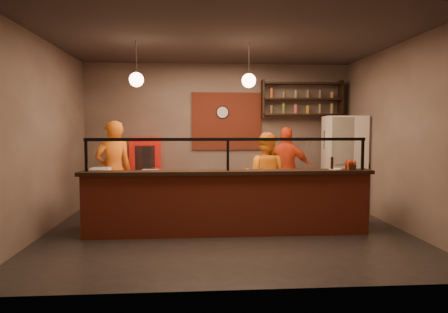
{
  "coord_description": "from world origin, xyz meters",
  "views": [
    {
      "loc": [
        -0.51,
        -6.65,
        1.73
      ],
      "look_at": [
        -0.02,
        0.3,
        1.24
      ],
      "focal_mm": 32.0,
      "sensor_mm": 36.0,
      "label": 1
    }
  ],
  "objects": [
    {
      "name": "red_cooler",
      "position": [
        -1.61,
        2.15,
        0.77
      ],
      "size": [
        0.71,
        0.66,
        1.54
      ],
      "primitive_type": "cube",
      "rotation": [
        0.0,
        0.0,
        0.08
      ],
      "color": "red",
      "rests_on": "floor"
    },
    {
      "name": "wall_front",
      "position": [
        0.0,
        -2.5,
        1.6
      ],
      "size": [
        6.0,
        0.0,
        6.0
      ],
      "primitive_type": "plane",
      "rotation": [
        -1.57,
        0.0,
        0.0
      ],
      "color": "#756556",
      "rests_on": "floor"
    },
    {
      "name": "fridge",
      "position": [
        2.6,
        1.53,
        0.99
      ],
      "size": [
        0.95,
        0.9,
        1.99
      ],
      "primitive_type": "cube",
      "rotation": [
        0.0,
        0.0,
        -0.17
      ],
      "color": "silver",
      "rests_on": "floor"
    },
    {
      "name": "cook_right",
      "position": [
        1.37,
        1.47,
        0.88
      ],
      "size": [
        1.11,
        0.71,
        1.76
      ],
      "primitive_type": "imported",
      "rotation": [
        0.0,
        0.0,
        2.84
      ],
      "color": "red",
      "rests_on": "floor"
    },
    {
      "name": "brick_patch",
      "position": [
        0.2,
        2.47,
        1.9
      ],
      "size": [
        1.6,
        0.04,
        1.3
      ],
      "primitive_type": "cube",
      "color": "#963620",
      "rests_on": "wall_back"
    },
    {
      "name": "condiment_caddy",
      "position": [
        2.01,
        -0.32,
        1.11
      ],
      "size": [
        0.19,
        0.17,
        0.09
      ],
      "primitive_type": "cube",
      "rotation": [
        0.0,
        0.0,
        -0.3
      ],
      "color": "black",
      "rests_on": "counter_ledge"
    },
    {
      "name": "floor",
      "position": [
        0.0,
        0.0,
        0.0
      ],
      "size": [
        6.0,
        6.0,
        0.0
      ],
      "primitive_type": "plane",
      "color": "black",
      "rests_on": "ground"
    },
    {
      "name": "worktop",
      "position": [
        0.0,
        0.2,
        0.88
      ],
      "size": [
        4.6,
        0.75,
        0.05
      ],
      "primitive_type": "cube",
      "color": "silver",
      "rests_on": "worktop_cabinet"
    },
    {
      "name": "pepper_mill",
      "position": [
        1.7,
        -0.32,
        1.16
      ],
      "size": [
        0.06,
        0.06,
        0.21
      ],
      "primitive_type": "cylinder",
      "rotation": [
        0.0,
        0.0,
        -0.3
      ],
      "color": "black",
      "rests_on": "counter_ledge"
    },
    {
      "name": "prep_tub_a",
      "position": [
        -2.15,
        0.33,
        0.98
      ],
      "size": [
        0.32,
        0.27,
        0.16
      ],
      "primitive_type": "cube",
      "rotation": [
        0.0,
        0.0,
        -0.05
      ],
      "color": "silver",
      "rests_on": "worktop"
    },
    {
      "name": "cook_left",
      "position": [
        -2.05,
        0.92,
        0.94
      ],
      "size": [
        0.81,
        0.69,
        1.88
      ],
      "primitive_type": "imported",
      "rotation": [
        0.0,
        0.0,
        3.56
      ],
      "color": "orange",
      "rests_on": "floor"
    },
    {
      "name": "small_plate",
      "position": [
        1.77,
        -0.3,
        1.07
      ],
      "size": [
        0.25,
        0.25,
        0.01
      ],
      "primitive_type": "cylinder",
      "rotation": [
        0.0,
        0.0,
        0.24
      ],
      "color": "silver",
      "rests_on": "counter_ledge"
    },
    {
      "name": "pizza_dough",
      "position": [
        0.07,
        0.19,
        0.91
      ],
      "size": [
        0.63,
        0.63,
        0.01
      ],
      "primitive_type": "cylinder",
      "rotation": [
        0.0,
        0.0,
        0.12
      ],
      "color": "beige",
      "rests_on": "worktop"
    },
    {
      "name": "rolling_pin",
      "position": [
        -0.76,
        0.17,
        0.93
      ],
      "size": [
        0.37,
        0.14,
        0.06
      ],
      "primitive_type": "cylinder",
      "rotation": [
        0.0,
        1.57,
        0.21
      ],
      "color": "gold",
      "rests_on": "worktop"
    },
    {
      "name": "wall_back",
      "position": [
        0.0,
        2.5,
        1.6
      ],
      "size": [
        6.0,
        0.0,
        6.0
      ],
      "primitive_type": "plane",
      "rotation": [
        1.57,
        0.0,
        0.0
      ],
      "color": "#756556",
      "rests_on": "floor"
    },
    {
      "name": "prep_tub_b",
      "position": [
        -2.15,
        0.26,
        0.97
      ],
      "size": [
        0.33,
        0.29,
        0.14
      ],
      "primitive_type": "cube",
      "rotation": [
        0.0,
        0.0,
        -0.25
      ],
      "color": "silver",
      "rests_on": "worktop"
    },
    {
      "name": "counter_ledge",
      "position": [
        0.0,
        -0.3,
        1.03
      ],
      "size": [
        4.7,
        0.37,
        0.06
      ],
      "primitive_type": "cube",
      "color": "black",
      "rests_on": "service_counter"
    },
    {
      "name": "wall_clock",
      "position": [
        0.1,
        2.46,
        2.1
      ],
      "size": [
        0.3,
        0.04,
        0.3
      ],
      "primitive_type": "cylinder",
      "rotation": [
        1.57,
        0.0,
        0.0
      ],
      "color": "black",
      "rests_on": "wall_back"
    },
    {
      "name": "cook_mid",
      "position": [
        0.81,
        0.8,
        0.83
      ],
      "size": [
        0.99,
        0.91,
        1.66
      ],
      "primitive_type": "imported",
      "rotation": [
        0.0,
        0.0,
        2.71
      ],
      "color": "orange",
      "rests_on": "floor"
    },
    {
      "name": "worktop_cabinet",
      "position": [
        0.0,
        0.2,
        0.42
      ],
      "size": [
        4.6,
        0.75,
        0.85
      ],
      "primitive_type": "cube",
      "color": "gray",
      "rests_on": "floor"
    },
    {
      "name": "pendant_left",
      "position": [
        -1.5,
        0.2,
        2.55
      ],
      "size": [
        0.24,
        0.24,
        0.77
      ],
      "color": "black",
      "rests_on": "ceiling"
    },
    {
      "name": "pendant_right",
      "position": [
        0.4,
        0.2,
        2.55
      ],
      "size": [
        0.24,
        0.24,
        0.77
      ],
      "color": "black",
      "rests_on": "ceiling"
    },
    {
      "name": "ceiling",
      "position": [
        0.0,
        0.0,
        3.2
      ],
      "size": [
        6.0,
        6.0,
        0.0
      ],
      "primitive_type": "plane",
      "rotation": [
        3.14,
        0.0,
        0.0
      ],
      "color": "#392F2C",
      "rests_on": "wall_back"
    },
    {
      "name": "service_counter",
      "position": [
        0.0,
        -0.3,
        0.5
      ],
      "size": [
        4.6,
        0.25,
        1.0
      ],
      "primitive_type": "cube",
      "color": "#963620",
      "rests_on": "floor"
    },
    {
      "name": "wall_left",
      "position": [
        -3.0,
        0.0,
        1.6
      ],
      "size": [
        0.0,
        5.0,
        5.0
      ],
      "primitive_type": "plane",
      "rotation": [
        1.57,
        0.0,
        1.57
      ],
      "color": "#756556",
      "rests_on": "floor"
    },
    {
      "name": "prep_tub_c",
      "position": [
        -1.3,
        0.13,
        0.97
      ],
      "size": [
        0.31,
        0.26,
        0.13
      ],
      "primitive_type": "cube",
      "rotation": [
        0.0,
        0.0,
        -0.21
      ],
      "color": "silver",
      "rests_on": "worktop"
    },
    {
      "name": "wall_right",
      "position": [
        3.0,
        0.0,
        1.6
      ],
      "size": [
        0.0,
        5.0,
        5.0
      ],
      "primitive_type": "plane",
      "rotation": [
        1.57,
        0.0,
        -1.57
      ],
      "color": "#756556",
      "rests_on": "floor"
    },
    {
      "name": "sneeze_guard",
      "position": [
        0.0,
        -0.3,
        1.37
      ],
      "size": [
        4.5,
        0.05,
        0.52
      ],
      "color": "white",
      "rests_on": "counter_ledge"
    },
    {
      "name": "wall_shelving",
      "position": [
        1.9,
        2.32,
        2.4
      ],
      "size": [
        1.84,
        0.28,
        0.85
      ],
      "color": "black",
      "rests_on": "wall_back"
    }
  ]
}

